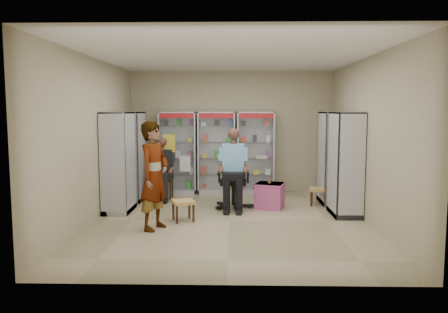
{
  "coord_description": "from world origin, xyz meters",
  "views": [
    {
      "loc": [
        0.08,
        -7.91,
        2.03
      ],
      "look_at": [
        -0.12,
        0.7,
        1.12
      ],
      "focal_mm": 35.0,
      "sensor_mm": 36.0,
      "label": 1
    }
  ],
  "objects_px": {
    "standing_man": "(154,176)",
    "cabinet_left_near": "(119,162)",
    "wooden_chair": "(163,178)",
    "woven_stool_a": "(319,197)",
    "cabinet_back_mid": "(217,153)",
    "cabinet_right_near": "(345,164)",
    "woven_stool_b": "(183,211)",
    "office_chair": "(233,179)",
    "cabinet_right_far": "(333,158)",
    "cabinet_back_right": "(255,153)",
    "cabinet_back_left": "(178,153)",
    "seated_shopkeeper": "(233,171)",
    "cabinet_left_far": "(132,157)",
    "pink_trunk": "(270,196)"
  },
  "relations": [
    {
      "from": "standing_man",
      "to": "woven_stool_b",
      "type": "bearing_deg",
      "value": -14.16
    },
    {
      "from": "cabinet_back_mid",
      "to": "cabinet_right_far",
      "type": "height_order",
      "value": "same"
    },
    {
      "from": "cabinet_left_far",
      "to": "office_chair",
      "type": "xyz_separation_m",
      "value": [
        2.3,
        -0.73,
        -0.39
      ]
    },
    {
      "from": "cabinet_left_near",
      "to": "office_chair",
      "type": "distance_m",
      "value": 2.36
    },
    {
      "from": "standing_man",
      "to": "cabinet_left_near",
      "type": "bearing_deg",
      "value": 58.61
    },
    {
      "from": "cabinet_right_far",
      "to": "cabinet_left_far",
      "type": "xyz_separation_m",
      "value": [
        -4.46,
        0.2,
        0.0
      ]
    },
    {
      "from": "standing_man",
      "to": "cabinet_back_mid",
      "type": "bearing_deg",
      "value": 6.92
    },
    {
      "from": "seated_shopkeeper",
      "to": "pink_trunk",
      "type": "distance_m",
      "value": 0.92
    },
    {
      "from": "cabinet_back_right",
      "to": "cabinet_left_far",
      "type": "distance_m",
      "value": 2.98
    },
    {
      "from": "cabinet_back_mid",
      "to": "woven_stool_b",
      "type": "bearing_deg",
      "value": -100.35
    },
    {
      "from": "cabinet_left_near",
      "to": "standing_man",
      "type": "bearing_deg",
      "value": 36.14
    },
    {
      "from": "woven_stool_b",
      "to": "cabinet_right_far",
      "type": "bearing_deg",
      "value": 27.92
    },
    {
      "from": "office_chair",
      "to": "standing_man",
      "type": "relative_size",
      "value": 0.66
    },
    {
      "from": "cabinet_back_left",
      "to": "cabinet_right_far",
      "type": "distance_m",
      "value": 3.71
    },
    {
      "from": "cabinet_back_left",
      "to": "cabinet_back_right",
      "type": "height_order",
      "value": "same"
    },
    {
      "from": "cabinet_back_mid",
      "to": "cabinet_right_near",
      "type": "relative_size",
      "value": 1.0
    },
    {
      "from": "cabinet_back_left",
      "to": "standing_man",
      "type": "xyz_separation_m",
      "value": [
        0.02,
        -3.33,
        -0.08
      ]
    },
    {
      "from": "cabinet_back_right",
      "to": "wooden_chair",
      "type": "xyz_separation_m",
      "value": [
        -2.15,
        -0.73,
        -0.53
      ]
    },
    {
      "from": "cabinet_back_mid",
      "to": "wooden_chair",
      "type": "relative_size",
      "value": 2.13
    },
    {
      "from": "cabinet_left_far",
      "to": "wooden_chair",
      "type": "bearing_deg",
      "value": 106.39
    },
    {
      "from": "cabinet_back_right",
      "to": "woven_stool_b",
      "type": "relative_size",
      "value": 5.21
    },
    {
      "from": "cabinet_right_far",
      "to": "cabinet_right_near",
      "type": "xyz_separation_m",
      "value": [
        0.0,
        -1.1,
        0.0
      ]
    },
    {
      "from": "cabinet_back_left",
      "to": "office_chair",
      "type": "relative_size",
      "value": 1.63
    },
    {
      "from": "cabinet_right_near",
      "to": "cabinet_left_near",
      "type": "bearing_deg",
      "value": 87.43
    },
    {
      "from": "cabinet_right_near",
      "to": "standing_man",
      "type": "relative_size",
      "value": 1.08
    },
    {
      "from": "cabinet_back_mid",
      "to": "cabinet_right_far",
      "type": "relative_size",
      "value": 1.0
    },
    {
      "from": "cabinet_right_far",
      "to": "cabinet_right_near",
      "type": "distance_m",
      "value": 1.1
    },
    {
      "from": "wooden_chair",
      "to": "woven_stool_a",
      "type": "bearing_deg",
      "value": -10.47
    },
    {
      "from": "cabinet_back_left",
      "to": "seated_shopkeeper",
      "type": "height_order",
      "value": "cabinet_back_left"
    },
    {
      "from": "seated_shopkeeper",
      "to": "pink_trunk",
      "type": "bearing_deg",
      "value": 5.83
    },
    {
      "from": "cabinet_left_near",
      "to": "pink_trunk",
      "type": "relative_size",
      "value": 3.67
    },
    {
      "from": "office_chair",
      "to": "standing_man",
      "type": "bearing_deg",
      "value": -127.57
    },
    {
      "from": "cabinet_back_right",
      "to": "woven_stool_a",
      "type": "relative_size",
      "value": 5.37
    },
    {
      "from": "seated_shopkeeper",
      "to": "pink_trunk",
      "type": "height_order",
      "value": "seated_shopkeeper"
    },
    {
      "from": "cabinet_back_mid",
      "to": "cabinet_left_far",
      "type": "distance_m",
      "value": 2.1
    },
    {
      "from": "office_chair",
      "to": "cabinet_back_left",
      "type": "bearing_deg",
      "value": 130.67
    },
    {
      "from": "cabinet_back_right",
      "to": "cabinet_left_near",
      "type": "bearing_deg",
      "value": -144.35
    },
    {
      "from": "seated_shopkeeper",
      "to": "woven_stool_b",
      "type": "xyz_separation_m",
      "value": [
        -0.92,
        -1.05,
        -0.59
      ]
    },
    {
      "from": "woven_stool_b",
      "to": "cabinet_back_right",
      "type": "bearing_deg",
      "value": 62.24
    },
    {
      "from": "cabinet_back_mid",
      "to": "cabinet_left_near",
      "type": "xyz_separation_m",
      "value": [
        -1.88,
        -2.03,
        0.0
      ]
    },
    {
      "from": "cabinet_back_mid",
      "to": "cabinet_back_left",
      "type": "bearing_deg",
      "value": 180.0
    },
    {
      "from": "wooden_chair",
      "to": "woven_stool_b",
      "type": "xyz_separation_m",
      "value": [
        0.7,
        -2.03,
        -0.28
      ]
    },
    {
      "from": "woven_stool_a",
      "to": "woven_stool_b",
      "type": "height_order",
      "value": "woven_stool_b"
    },
    {
      "from": "woven_stool_a",
      "to": "office_chair",
      "type": "bearing_deg",
      "value": -170.89
    },
    {
      "from": "cabinet_back_right",
      "to": "cabinet_right_far",
      "type": "relative_size",
      "value": 1.0
    },
    {
      "from": "cabinet_back_left",
      "to": "pink_trunk",
      "type": "relative_size",
      "value": 3.67
    },
    {
      "from": "cabinet_left_near",
      "to": "wooden_chair",
      "type": "bearing_deg",
      "value": 152.39
    },
    {
      "from": "office_chair",
      "to": "cabinet_right_far",
      "type": "bearing_deg",
      "value": 15.04
    },
    {
      "from": "cabinet_back_left",
      "to": "pink_trunk",
      "type": "distance_m",
      "value": 2.79
    },
    {
      "from": "woven_stool_a",
      "to": "woven_stool_b",
      "type": "distance_m",
      "value": 3.09
    }
  ]
}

